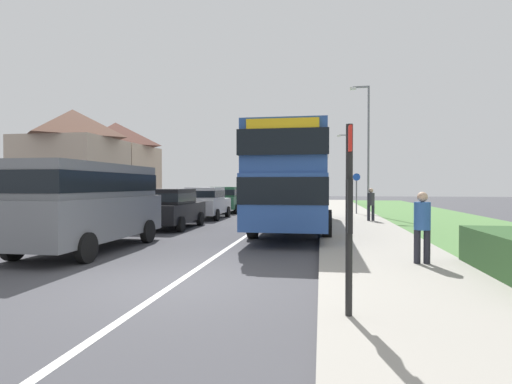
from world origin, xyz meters
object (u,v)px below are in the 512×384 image
at_px(double_decker_bus, 295,177).
at_px(bus_stop_sign, 349,206).
at_px(parked_car_silver, 206,202).
at_px(parked_van_grey, 89,200).
at_px(cycle_route_sign, 356,192).
at_px(street_lamp_far, 347,164).
at_px(street_lamp_mid, 367,142).
at_px(pedestrian_at_stop, 422,224).
at_px(pedestrian_walking_away, 371,203).
at_px(parked_car_dark_green, 227,198).
at_px(parked_car_black, 170,207).

relative_size(double_decker_bus, bus_stop_sign, 4.44).
xyz_separation_m(double_decker_bus, parked_car_silver, (-5.09, 4.27, -1.22)).
distance_m(parked_van_grey, cycle_route_sign, 16.63).
relative_size(parked_car_silver, cycle_route_sign, 1.56).
height_order(parked_van_grey, street_lamp_far, street_lamp_far).
bearing_deg(parked_van_grey, cycle_route_sign, 59.57).
xyz_separation_m(parked_van_grey, street_lamp_far, (8.83, 30.07, 2.52)).
bearing_deg(street_lamp_mid, pedestrian_at_stop, -91.78).
bearing_deg(pedestrian_walking_away, bus_stop_sign, -97.88).
distance_m(parked_van_grey, parked_car_silver, 10.73).
bearing_deg(parked_car_dark_green, parked_car_silver, -89.37).
bearing_deg(pedestrian_at_stop, double_decker_bus, 113.09).
height_order(parked_car_black, cycle_route_sign, cycle_route_sign).
xyz_separation_m(double_decker_bus, parked_car_black, (-5.21, -0.65, -1.23)).
height_order(pedestrian_at_stop, street_lamp_far, street_lamp_far).
bearing_deg(pedestrian_at_stop, street_lamp_far, 89.37).
bearing_deg(parked_car_silver, cycle_route_sign, 23.75).
bearing_deg(parked_van_grey, street_lamp_mid, 57.36).
distance_m(double_decker_bus, bus_stop_sign, 11.40).
bearing_deg(parked_van_grey, double_decker_bus, 50.65).
height_order(parked_car_black, parked_car_silver, parked_car_silver).
xyz_separation_m(pedestrian_walking_away, street_lamp_mid, (0.29, 4.53, 3.38)).
height_order(parked_car_dark_green, pedestrian_walking_away, parked_car_dark_green).
height_order(street_lamp_mid, street_lamp_far, street_lamp_mid).
distance_m(parked_van_grey, street_lamp_far, 31.44).
bearing_deg(parked_car_black, pedestrian_walking_away, 23.06).
xyz_separation_m(double_decker_bus, street_lamp_far, (3.55, 23.63, 1.79)).
xyz_separation_m(parked_car_black, pedestrian_at_stop, (8.42, -6.88, 0.06)).
bearing_deg(street_lamp_far, pedestrian_walking_away, -90.44).
height_order(parked_car_silver, street_lamp_far, street_lamp_far).
height_order(bus_stop_sign, street_lamp_far, street_lamp_far).
bearing_deg(pedestrian_at_stop, parked_van_grey, 172.73).
distance_m(pedestrian_at_stop, pedestrian_walking_away, 10.54).
bearing_deg(parked_van_grey, bus_stop_sign, -35.95).
distance_m(double_decker_bus, pedestrian_at_stop, 8.26).
bearing_deg(street_lamp_mid, street_lamp_far, 90.45).
height_order(parked_van_grey, pedestrian_walking_away, parked_van_grey).
xyz_separation_m(parked_car_dark_green, pedestrian_walking_away, (8.54, -6.28, 0.04)).
xyz_separation_m(pedestrian_at_stop, street_lamp_far, (0.34, 31.15, 2.96)).
bearing_deg(parked_car_black, double_decker_bus, 7.09).
height_order(parked_car_dark_green, bus_stop_sign, bus_stop_sign).
height_order(bus_stop_sign, street_lamp_mid, street_lamp_mid).
bearing_deg(pedestrian_walking_away, parked_van_grey, -132.53).
relative_size(cycle_route_sign, street_lamp_far, 0.37).
xyz_separation_m(parked_van_grey, bus_stop_sign, (6.69, -4.85, 0.13)).
xyz_separation_m(parked_car_black, bus_stop_sign, (6.63, -10.65, 0.63)).
height_order(parked_van_grey, bus_stop_sign, bus_stop_sign).
distance_m(pedestrian_at_stop, street_lamp_mid, 15.45).
distance_m(parked_car_black, pedestrian_at_stop, 10.87).
bearing_deg(parked_car_silver, street_lamp_far, 65.94).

